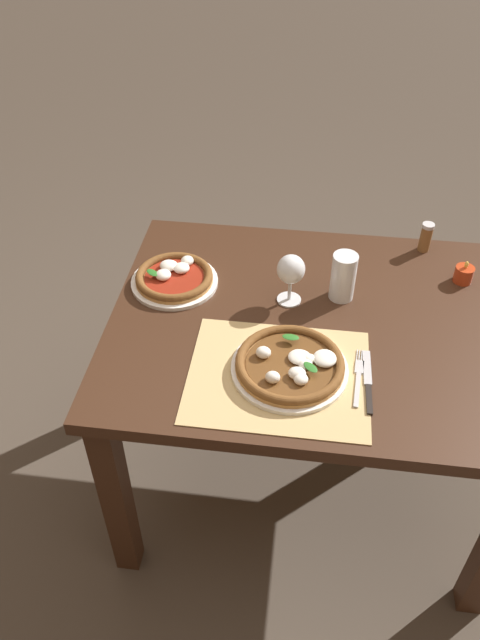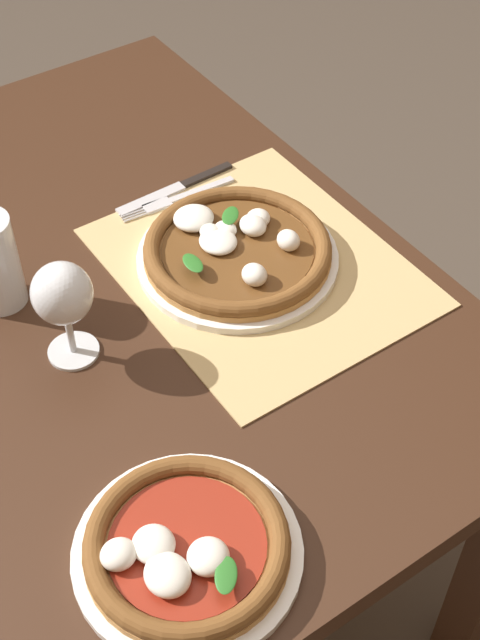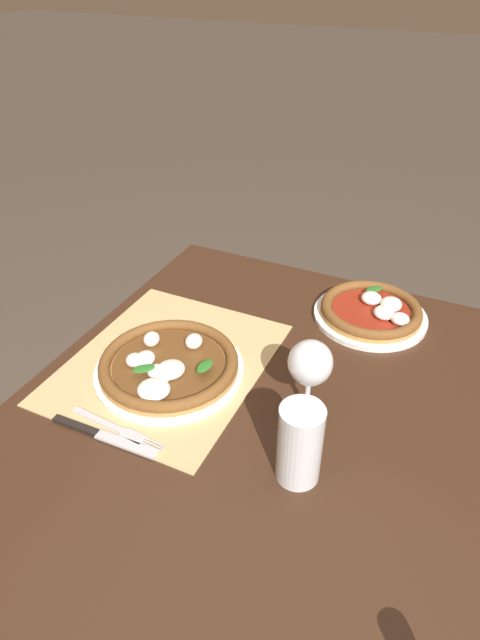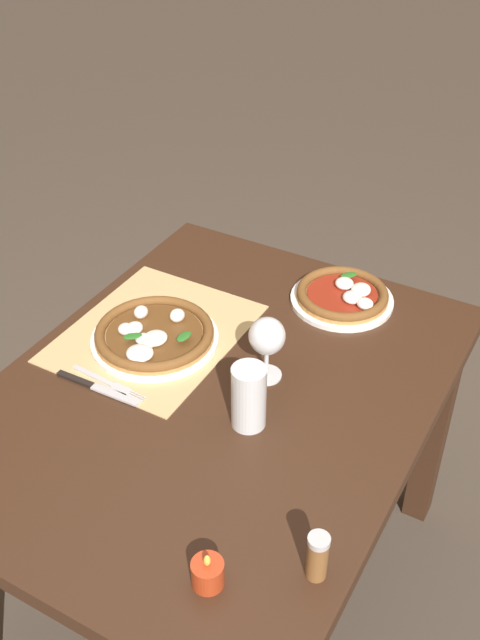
# 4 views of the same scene
# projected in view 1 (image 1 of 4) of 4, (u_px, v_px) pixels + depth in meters

# --- Properties ---
(ground_plane) EXTENTS (24.00, 24.00, 0.00)m
(ground_plane) POSITION_uv_depth(u_px,v_px,m) (301.00, 475.00, 2.23)
(ground_plane) COLOR #473D33
(dining_table) EXTENTS (1.17, 0.89, 0.74)m
(dining_table) POSITION_uv_depth(u_px,v_px,m) (315.00, 349.00, 1.81)
(dining_table) COLOR #382114
(dining_table) RESTS_ON ground
(paper_placemat) EXTENTS (0.46, 0.38, 0.00)m
(paper_placemat) POSITION_uv_depth(u_px,v_px,m) (278.00, 376.00, 1.58)
(paper_placemat) COLOR tan
(paper_placemat) RESTS_ON dining_table
(pizza_near) EXTENTS (0.30, 0.30, 0.05)m
(pizza_near) POSITION_uv_depth(u_px,v_px,m) (291.00, 365.00, 1.58)
(pizza_near) COLOR white
(pizza_near) RESTS_ON paper_placemat
(pizza_far) EXTENTS (0.26, 0.26, 0.05)m
(pizza_far) POSITION_uv_depth(u_px,v_px,m) (174.00, 278.00, 1.85)
(pizza_far) COLOR white
(pizza_far) RESTS_ON dining_table
(wine_glass) EXTENTS (0.08, 0.08, 0.16)m
(wine_glass) POSITION_uv_depth(u_px,v_px,m) (291.00, 271.00, 1.74)
(wine_glass) COLOR silver
(wine_glass) RESTS_ON dining_table
(pint_glass) EXTENTS (0.07, 0.07, 0.15)m
(pint_glass) POSITION_uv_depth(u_px,v_px,m) (343.00, 278.00, 1.77)
(pint_glass) COLOR silver
(pint_glass) RESTS_ON dining_table
(fork) EXTENTS (0.03, 0.20, 0.00)m
(fork) POSITION_uv_depth(u_px,v_px,m) (358.00, 377.00, 1.57)
(fork) COLOR #B7B7BC
(fork) RESTS_ON paper_placemat
(knife) EXTENTS (0.02, 0.22, 0.01)m
(knife) POSITION_uv_depth(u_px,v_px,m) (368.00, 381.00, 1.56)
(knife) COLOR black
(knife) RESTS_ON paper_placemat
(votive_candle) EXTENTS (0.06, 0.06, 0.07)m
(votive_candle) POSITION_uv_depth(u_px,v_px,m) (464.00, 275.00, 1.86)
(votive_candle) COLOR #B23819
(votive_candle) RESTS_ON dining_table
(pepper_shaker) EXTENTS (0.04, 0.04, 0.10)m
(pepper_shaker) POSITION_uv_depth(u_px,v_px,m) (426.00, 237.00, 1.96)
(pepper_shaker) COLOR brown
(pepper_shaker) RESTS_ON dining_table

